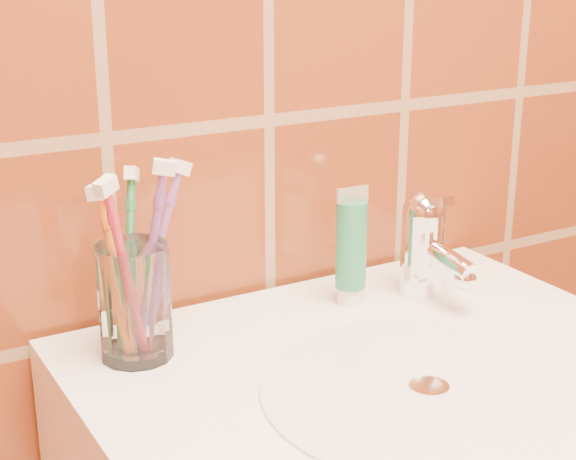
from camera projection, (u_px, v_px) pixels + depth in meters
glass_tumbler at (134, 301)px, 0.83m from camera, size 0.09×0.09×0.11m
toothpaste_tube at (351, 250)px, 0.95m from camera, size 0.04×0.03×0.13m
faucet at (425, 240)px, 0.97m from camera, size 0.05×0.11×0.12m
toothbrush_0 at (130, 261)px, 0.85m from camera, size 0.13×0.15×0.19m
toothbrush_1 at (150, 259)px, 0.83m from camera, size 0.09×0.08×0.20m
toothbrush_2 at (127, 274)px, 0.79m from camera, size 0.11×0.10×0.20m
toothbrush_3 at (117, 275)px, 0.81m from camera, size 0.08×0.07×0.18m
toothbrush_4 at (155, 257)px, 0.85m from camera, size 0.14×0.13×0.19m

